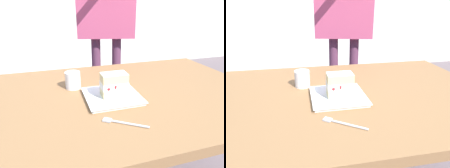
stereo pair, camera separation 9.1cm
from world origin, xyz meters
TOP-DOWN VIEW (x-y plane):
  - patio_table at (0.00, 0.00)m, footprint 1.38×0.92m
  - dessert_plate at (-0.06, -0.05)m, footprint 0.24×0.24m
  - cake_slice at (-0.06, -0.05)m, footprint 0.12×0.08m
  - dessert_fork at (-0.09, -0.26)m, footprint 0.15×0.11m
  - coffee_cup at (-0.22, 0.12)m, footprint 0.08×0.08m
  - diner_person at (0.16, 0.85)m, footprint 0.50×0.64m

SIDE VIEW (x-z plane):
  - patio_table at x=0.00m, z-range 0.27..1.00m
  - dessert_fork at x=-0.09m, z-range 0.73..0.74m
  - dessert_plate at x=-0.06m, z-range 0.73..0.75m
  - coffee_cup at x=-0.22m, z-range 0.73..0.81m
  - cake_slice at x=-0.06m, z-range 0.75..0.85m
  - diner_person at x=0.16m, z-range 0.28..1.97m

